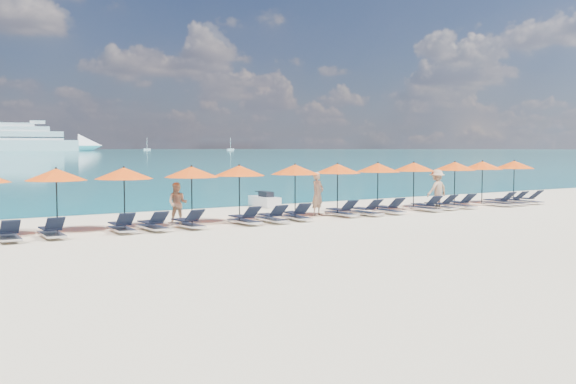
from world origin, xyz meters
TOP-DOWN VIEW (x-y plane):
  - ground at (0.00, 0.00)m, footprint 1400.00×1400.00m
  - cruise_ship at (84.98, 527.13)m, footprint 116.06×39.90m
  - sailboat_near at (200.15, 574.10)m, footprint 6.61×2.20m
  - sailboat_far at (259.55, 515.31)m, footprint 6.56×2.19m
  - jetski at (2.61, 9.33)m, footprint 0.86×2.12m
  - beachgoer_a at (2.43, 4.45)m, footprint 0.80×0.67m
  - beachgoer_b at (-3.91, 4.77)m, footprint 0.89×0.83m
  - beachgoer_c at (8.90, 3.78)m, footprint 1.26×0.66m
  - umbrella_3 at (-8.40, 4.66)m, footprint 2.10×2.10m
  - umbrella_4 at (-6.07, 4.50)m, footprint 2.10×2.10m
  - umbrella_5 at (-3.48, 4.39)m, footprint 2.10×2.10m
  - umbrella_6 at (-1.31, 4.60)m, footprint 2.10×2.10m
  - umbrella_7 at (1.31, 4.51)m, footprint 2.10×2.10m
  - umbrella_8 at (3.53, 4.49)m, footprint 2.10×2.10m
  - umbrella_9 at (5.99, 4.68)m, footprint 2.10×2.10m
  - umbrella_10 at (8.26, 4.69)m, footprint 2.10×2.10m
  - umbrella_11 at (10.82, 4.46)m, footprint 2.10×2.10m
  - umbrella_12 at (13.06, 4.65)m, footprint 2.10×2.10m
  - umbrella_13 at (15.44, 4.53)m, footprint 2.10×2.10m
  - lounger_4 at (-10.19, 3.27)m, footprint 0.67×1.72m
  - lounger_5 at (-8.88, 3.32)m, footprint 0.63×1.71m
  - lounger_6 at (-6.54, 3.41)m, footprint 0.69×1.72m
  - lounger_7 at (-5.45, 3.29)m, footprint 0.69×1.72m
  - lounger_8 at (-4.14, 3.25)m, footprint 0.76×1.75m
  - lounger_9 at (-1.82, 3.20)m, footprint 0.68×1.72m
  - lounger_10 at (-0.64, 3.14)m, footprint 0.67×1.72m
  - lounger_11 at (0.60, 3.33)m, footprint 0.77×1.75m
  - lounger_12 at (3.01, 3.46)m, footprint 0.63×1.70m
  - lounger_13 at (4.13, 3.24)m, footprint 0.74×1.74m
  - lounger_14 at (5.49, 3.31)m, footprint 0.66×1.72m
  - lounger_15 at (7.73, 3.25)m, footprint 0.74×1.74m
  - lounger_16 at (8.83, 3.41)m, footprint 0.74×1.74m
  - lounger_17 at (10.14, 3.42)m, footprint 0.73×1.74m
  - lounger_18 at (12.65, 3.15)m, footprint 0.66×1.71m
  - lounger_19 at (13.63, 3.20)m, footprint 0.74×1.74m
  - lounger_20 at (14.89, 3.25)m, footprint 0.78×1.75m

SIDE VIEW (x-z plane):
  - ground at x=0.00m, z-range 0.00..0.00m
  - lounger_4 at x=-10.19m, z-range -0.09..0.56m
  - lounger_5 at x=-8.88m, z-range -0.09..0.56m
  - lounger_6 at x=-6.54m, z-range -0.09..0.56m
  - lounger_7 at x=-5.45m, z-range -0.09..0.56m
  - lounger_8 at x=-4.14m, z-range -0.09..0.56m
  - lounger_9 at x=-1.82m, z-range -0.09..0.56m
  - lounger_10 at x=-0.64m, z-range -0.09..0.56m
  - lounger_11 at x=0.60m, z-range -0.09..0.56m
  - lounger_12 at x=3.01m, z-range -0.09..0.56m
  - lounger_13 at x=4.13m, z-range -0.09..0.56m
  - lounger_14 at x=5.49m, z-range -0.09..0.56m
  - lounger_15 at x=7.73m, z-range -0.09..0.56m
  - lounger_16 at x=8.83m, z-range -0.09..0.56m
  - lounger_17 at x=10.14m, z-range -0.09..0.56m
  - lounger_18 at x=12.65m, z-range -0.09..0.56m
  - lounger_19 at x=13.63m, z-range -0.09..0.56m
  - lounger_20 at x=14.89m, z-range -0.09..0.56m
  - jetski at x=2.61m, z-range -0.07..0.68m
  - beachgoer_b at x=-3.91m, z-range 0.00..1.61m
  - beachgoer_a at x=2.43m, z-range 0.00..1.89m
  - beachgoer_c at x=8.90m, z-range 0.00..1.89m
  - sailboat_far at x=259.55m, z-range -4.78..7.25m
  - sailboat_near at x=200.15m, z-range -4.82..7.30m
  - umbrella_3 at x=-8.40m, z-range 0.88..3.16m
  - umbrella_4 at x=-6.07m, z-range 0.88..3.16m
  - umbrella_5 at x=-3.48m, z-range 0.88..3.16m
  - umbrella_6 at x=-1.31m, z-range 0.88..3.16m
  - umbrella_7 at x=1.31m, z-range 0.88..3.16m
  - umbrella_8 at x=3.53m, z-range 0.88..3.16m
  - umbrella_9 at x=5.99m, z-range 0.88..3.16m
  - umbrella_10 at x=8.26m, z-range 0.88..3.16m
  - umbrella_11 at x=10.82m, z-range 0.88..3.16m
  - umbrella_12 at x=13.06m, z-range 0.88..3.16m
  - umbrella_13 at x=15.44m, z-range 0.88..3.16m
  - cruise_ship at x=84.98m, z-range -7.66..24.28m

